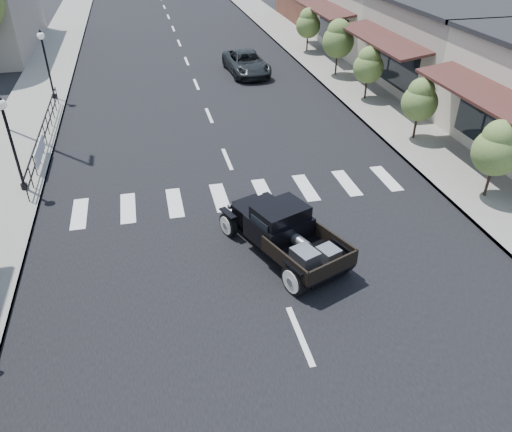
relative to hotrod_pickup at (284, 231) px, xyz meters
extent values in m
plane|color=black|center=(-0.52, -0.33, -0.79)|extent=(120.00, 120.00, 0.00)
cube|color=black|center=(-0.52, 14.67, -0.78)|extent=(14.00, 80.00, 0.02)
cube|color=gray|center=(-9.02, 14.67, -0.71)|extent=(3.00, 80.00, 0.15)
cube|color=gray|center=(7.98, 14.67, -0.71)|extent=(3.00, 80.00, 0.15)
cube|color=#A4988A|center=(14.48, 12.67, 1.46)|extent=(10.00, 9.00, 4.50)
cube|color=#B9B09D|center=(14.48, 21.67, 1.46)|extent=(10.00, 9.00, 4.50)
imported|color=black|center=(2.73, 18.09, -0.14)|extent=(2.38, 4.76, 1.29)
camera|label=1|loc=(-3.51, -11.54, 8.19)|focal=35.00mm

